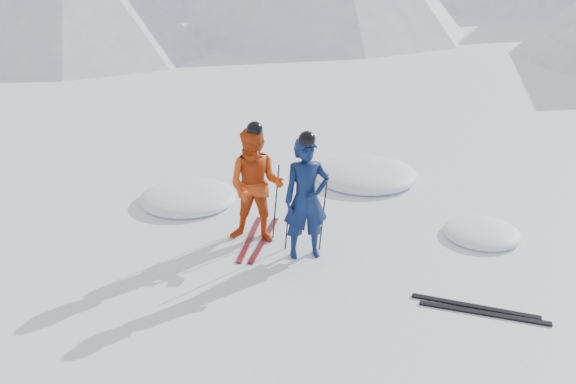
# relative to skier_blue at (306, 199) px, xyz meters

# --- Properties ---
(ground) EXTENTS (160.00, 160.00, 0.00)m
(ground) POSITION_rel_skier_blue_xyz_m (1.82, -0.58, -0.97)
(ground) COLOR white
(ground) RESTS_ON ground
(skier_blue) EXTENTS (0.82, 0.67, 1.94)m
(skier_blue) POSITION_rel_skier_blue_xyz_m (0.00, 0.00, 0.00)
(skier_blue) COLOR #0B1A43
(skier_blue) RESTS_ON ground
(skier_red) EXTENTS (0.97, 0.77, 1.94)m
(skier_red) POSITION_rel_skier_blue_xyz_m (-0.86, 0.41, -0.00)
(skier_red) COLOR #C23E0F
(skier_red) RESTS_ON ground
(pole_blue_left) EXTENTS (0.13, 0.09, 1.29)m
(pole_blue_left) POSITION_rel_skier_blue_xyz_m (-0.30, 0.15, -0.32)
(pole_blue_left) COLOR black
(pole_blue_left) RESTS_ON ground
(pole_blue_right) EXTENTS (0.13, 0.08, 1.29)m
(pole_blue_right) POSITION_rel_skier_blue_xyz_m (0.25, 0.25, -0.32)
(pole_blue_right) COLOR black
(pole_blue_right) RESTS_ON ground
(pole_red_left) EXTENTS (0.13, 0.10, 1.29)m
(pole_red_left) POSITION_rel_skier_blue_xyz_m (-1.16, 0.66, -0.32)
(pole_red_left) COLOR black
(pole_red_left) RESTS_ON ground
(pole_red_right) EXTENTS (0.13, 0.09, 1.29)m
(pole_red_right) POSITION_rel_skier_blue_xyz_m (-0.56, 0.56, -0.32)
(pole_red_right) COLOR black
(pole_red_right) RESTS_ON ground
(ski_worn_left) EXTENTS (0.11, 1.70, 0.03)m
(ski_worn_left) POSITION_rel_skier_blue_xyz_m (-0.98, 0.41, -0.95)
(ski_worn_left) COLOR black
(ski_worn_left) RESTS_ON ground
(ski_worn_right) EXTENTS (0.22, 1.70, 0.03)m
(ski_worn_right) POSITION_rel_skier_blue_xyz_m (-0.74, 0.41, -0.95)
(ski_worn_right) COLOR black
(ski_worn_right) RESTS_ON ground
(ski_loose_a) EXTENTS (1.68, 0.43, 0.03)m
(ski_loose_a) POSITION_rel_skier_blue_xyz_m (2.45, -1.18, -0.95)
(ski_loose_a) COLOR black
(ski_loose_a) RESTS_ON ground
(ski_loose_b) EXTENTS (1.69, 0.37, 0.03)m
(ski_loose_b) POSITION_rel_skier_blue_xyz_m (2.55, -1.33, -0.95)
(ski_loose_b) COLOR black
(ski_loose_b) RESTS_ON ground
(snow_lumps) EXTENTS (9.78, 7.28, 0.47)m
(snow_lumps) POSITION_rel_skier_blue_xyz_m (0.65, 2.11, -0.97)
(snow_lumps) COLOR white
(snow_lumps) RESTS_ON ground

